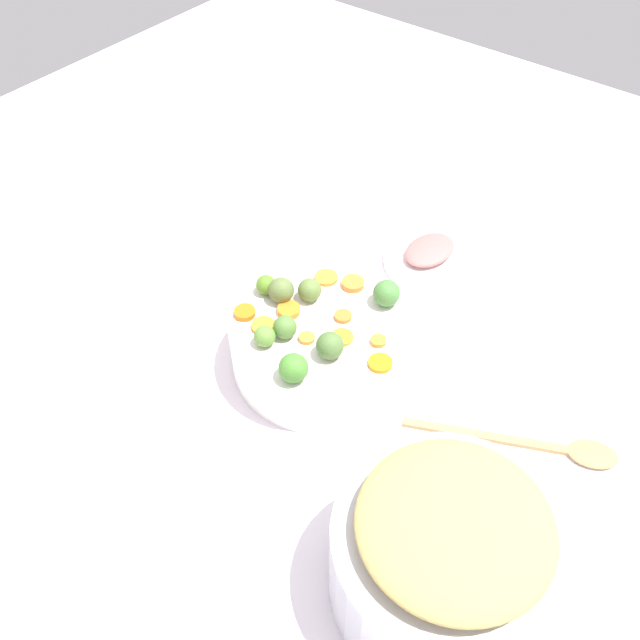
% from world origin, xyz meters
% --- Properties ---
extents(tabletop, '(2.40, 2.40, 0.02)m').
position_xyz_m(tabletop, '(0.00, 0.00, 0.01)').
color(tabletop, white).
rests_on(tabletop, ground).
extents(serving_bowl_carrots, '(0.28, 0.28, 0.09)m').
position_xyz_m(serving_bowl_carrots, '(0.03, -0.02, 0.07)').
color(serving_bowl_carrots, white).
rests_on(serving_bowl_carrots, tabletop).
extents(metal_pot, '(0.28, 0.28, 0.14)m').
position_xyz_m(metal_pot, '(-0.31, 0.18, 0.09)').
color(metal_pot, '#B7BAC1').
rests_on(metal_pot, tabletop).
extents(stuffing_mound, '(0.23, 0.23, 0.05)m').
position_xyz_m(stuffing_mound, '(-0.31, 0.18, 0.18)').
color(stuffing_mound, tan).
rests_on(stuffing_mound, metal_pot).
extents(carrot_slice_0, '(0.04, 0.04, 0.01)m').
position_xyz_m(carrot_slice_0, '(0.05, -0.12, 0.12)').
color(carrot_slice_0, orange).
rests_on(carrot_slice_0, serving_bowl_carrots).
extents(carrot_slice_1, '(0.04, 0.04, 0.01)m').
position_xyz_m(carrot_slice_1, '(0.09, -0.01, 0.12)').
color(carrot_slice_1, orange).
rests_on(carrot_slice_1, serving_bowl_carrots).
extents(carrot_slice_2, '(0.03, 0.03, 0.01)m').
position_xyz_m(carrot_slice_2, '(-0.06, -0.05, 0.11)').
color(carrot_slice_2, orange).
rests_on(carrot_slice_2, serving_bowl_carrots).
extents(carrot_slice_3, '(0.03, 0.03, 0.01)m').
position_xyz_m(carrot_slice_3, '(0.02, -0.05, 0.11)').
color(carrot_slice_3, orange).
rests_on(carrot_slice_3, serving_bowl_carrots).
extents(carrot_slice_4, '(0.04, 0.04, 0.01)m').
position_xyz_m(carrot_slice_4, '(-0.01, -0.02, 0.11)').
color(carrot_slice_4, orange).
rests_on(carrot_slice_4, serving_bowl_carrots).
extents(carrot_slice_5, '(0.04, 0.04, 0.01)m').
position_xyz_m(carrot_slice_5, '(0.03, 0.02, 0.11)').
color(carrot_slice_5, orange).
rests_on(carrot_slice_5, serving_bowl_carrots).
extents(carrot_slice_6, '(0.05, 0.05, 0.01)m').
position_xyz_m(carrot_slice_6, '(0.09, -0.11, 0.11)').
color(carrot_slice_6, orange).
rests_on(carrot_slice_6, serving_bowl_carrots).
extents(carrot_slice_7, '(0.03, 0.03, 0.01)m').
position_xyz_m(carrot_slice_7, '(0.14, 0.03, 0.12)').
color(carrot_slice_7, orange).
rests_on(carrot_slice_7, serving_bowl_carrots).
extents(carrot_slice_8, '(0.05, 0.05, 0.01)m').
position_xyz_m(carrot_slice_8, '(0.10, 0.04, 0.11)').
color(carrot_slice_8, orange).
rests_on(carrot_slice_8, serving_bowl_carrots).
extents(carrot_slice_9, '(0.05, 0.05, 0.01)m').
position_xyz_m(carrot_slice_9, '(-0.08, -0.01, 0.11)').
color(carrot_slice_9, orange).
rests_on(carrot_slice_9, serving_bowl_carrots).
extents(brussels_sprout_0, '(0.04, 0.04, 0.04)m').
position_xyz_m(brussels_sprout_0, '(-0.02, -0.12, 0.13)').
color(brussels_sprout_0, '#467C39').
rests_on(brussels_sprout_0, serving_bowl_carrots).
extents(brussels_sprout_1, '(0.04, 0.04, 0.04)m').
position_xyz_m(brussels_sprout_1, '(0.12, -0.03, 0.13)').
color(brussels_sprout_1, '#5A6E37').
rests_on(brussels_sprout_1, serving_bowl_carrots).
extents(brussels_sprout_2, '(0.04, 0.04, 0.04)m').
position_xyz_m(brussels_sprout_2, '(0.06, 0.03, 0.13)').
color(brussels_sprout_2, '#507835').
rests_on(brussels_sprout_2, serving_bowl_carrots).
extents(brussels_sprout_3, '(0.04, 0.04, 0.04)m').
position_xyz_m(brussels_sprout_3, '(-0.01, 0.02, 0.13)').
color(brussels_sprout_3, '#4D6D35').
rests_on(brussels_sprout_3, serving_bowl_carrots).
extents(brussels_sprout_4, '(0.04, 0.04, 0.04)m').
position_xyz_m(brussels_sprout_4, '(0.00, 0.09, 0.13)').
color(brussels_sprout_4, '#45822D').
rests_on(brussels_sprout_4, serving_bowl_carrots).
extents(brussels_sprout_5, '(0.04, 0.04, 0.04)m').
position_xyz_m(brussels_sprout_5, '(0.08, -0.06, 0.13)').
color(brussels_sprout_5, '#5B7436').
rests_on(brussels_sprout_5, serving_bowl_carrots).
extents(brussels_sprout_6, '(0.03, 0.03, 0.03)m').
position_xyz_m(brussels_sprout_6, '(0.08, 0.06, 0.13)').
color(brussels_sprout_6, '#5C8836').
rests_on(brussels_sprout_6, serving_bowl_carrots).
extents(brussels_sprout_7, '(0.03, 0.03, 0.03)m').
position_xyz_m(brussels_sprout_7, '(0.15, -0.02, 0.13)').
color(brussels_sprout_7, '#528124').
rests_on(brussels_sprout_7, serving_bowl_carrots).
extents(wooden_spoon, '(0.30, 0.16, 0.01)m').
position_xyz_m(wooden_spoon, '(-0.34, -0.10, 0.03)').
color(wooden_spoon, '#AD8651').
rests_on(wooden_spoon, tabletop).
extents(ham_plate, '(0.20, 0.20, 0.01)m').
position_xyz_m(ham_plate, '(0.01, -0.35, 0.03)').
color(ham_plate, white).
rests_on(ham_plate, tabletop).
extents(ham_slice_main, '(0.09, 0.12, 0.02)m').
position_xyz_m(ham_slice_main, '(0.03, -0.35, 0.04)').
color(ham_slice_main, '#C06662').
rests_on(ham_slice_main, ham_plate).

